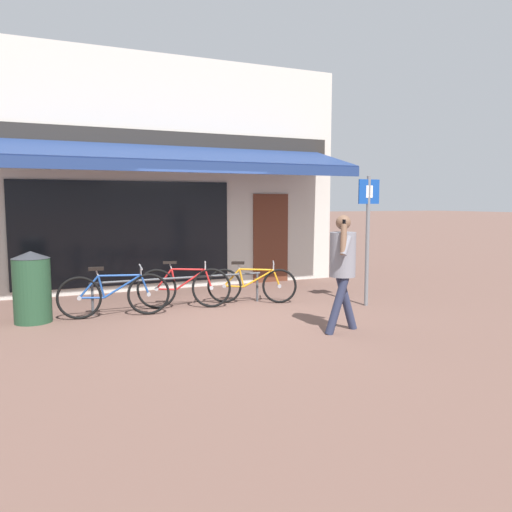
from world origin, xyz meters
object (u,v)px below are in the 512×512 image
Objects in this scene: bicycle_blue at (114,294)px; parking_sign at (368,227)px; pedestrian_adult at (343,261)px; litter_bin at (32,287)px; bicycle_red at (184,287)px; bicycle_orange at (252,284)px.

parking_sign reaches higher than bicycle_blue.
parking_sign reaches higher than pedestrian_adult.
bicycle_blue is 1.60× the size of litter_bin.
litter_bin is (-4.19, 2.45, -0.49)m from pedestrian_adult.
parking_sign is (1.46, 1.40, 0.40)m from pedestrian_adult.
litter_bin is at bearing -21.14° from pedestrian_adult.
pedestrian_adult is 2.06m from parking_sign.
pedestrian_adult is (1.69, -2.57, 0.68)m from bicycle_red.
litter_bin is (-1.24, 0.15, 0.19)m from bicycle_blue.
bicycle_orange is (2.55, 0.17, -0.03)m from bicycle_blue.
parking_sign is (3.15, -1.16, 1.08)m from bicycle_red.
bicycle_blue reaches higher than bicycle_orange.
parking_sign is at bearing -127.02° from pedestrian_adult.
bicycle_red is (1.26, 0.27, -0.00)m from bicycle_blue.
pedestrian_adult reaches higher than bicycle_orange.
litter_bin is at bearing 169.52° from parking_sign.
bicycle_red is 0.70× the size of parking_sign.
bicycle_red is at bearing 159.72° from parking_sign.
pedestrian_adult is (2.95, -2.29, 0.68)m from bicycle_blue.
litter_bin is at bearing 178.68° from bicycle_blue.
litter_bin is at bearing -160.01° from bicycle_red.
parking_sign is at bearing -10.48° from litter_bin.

